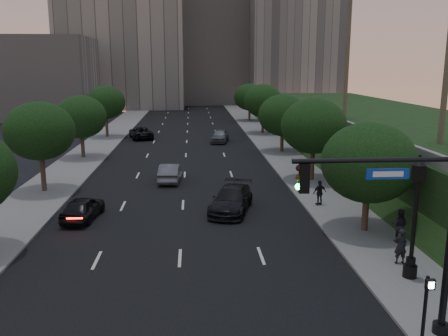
{
  "coord_description": "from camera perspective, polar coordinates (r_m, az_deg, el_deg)",
  "views": [
    {
      "loc": [
        0.69,
        -16.75,
        9.24
      ],
      "look_at": [
        2.44,
        9.07,
        3.6
      ],
      "focal_mm": 38.0,
      "sensor_mm": 36.0,
      "label": 1
    }
  ],
  "objects": [
    {
      "name": "tree_right_b",
      "position": [
        38.28,
        10.74,
        4.99
      ],
      "size": [
        5.2,
        5.2,
        6.74
      ],
      "color": "#38281C",
      "rests_on": "ground"
    },
    {
      "name": "ground",
      "position": [
        19.14,
        -5.69,
        -16.64
      ],
      "size": [
        160.0,
        160.0,
        0.0
      ],
      "primitive_type": "plane",
      "color": "black",
      "rests_on": "ground"
    },
    {
      "name": "office_block_mid",
      "position": [
        118.93,
        -1.36,
        14.11
      ],
      "size": [
        22.0,
        18.0,
        26.0
      ],
      "primitive_type": "cube",
      "color": "#A8A49A",
      "rests_on": "ground"
    },
    {
      "name": "sedan_mid_left",
      "position": [
        38.52,
        -6.51,
        -0.53
      ],
      "size": [
        1.81,
        4.59,
        1.49
      ],
      "primitive_type": "imported",
      "rotation": [
        0.0,
        0.0,
        3.09
      ],
      "color": "#53555A",
      "rests_on": "ground"
    },
    {
      "name": "tree_left_b",
      "position": [
        36.74,
        -21.3,
        4.16
      ],
      "size": [
        5.0,
        5.0,
        6.71
      ],
      "color": "#38281C",
      "rests_on": "ground"
    },
    {
      "name": "tree_right_a",
      "position": [
        27.06,
        17.01,
        0.63
      ],
      "size": [
        5.2,
        5.2,
        6.24
      ],
      "color": "#38281C",
      "rests_on": "ground"
    },
    {
      "name": "sedan_far_right",
      "position": [
        57.73,
        -0.48,
        3.89
      ],
      "size": [
        2.77,
        4.97,
        1.6
      ],
      "primitive_type": "imported",
      "rotation": [
        0.0,
        0.0,
        -0.2
      ],
      "color": "#56575D",
      "rests_on": "ground"
    },
    {
      "name": "tree_left_d",
      "position": [
        62.89,
        -14.06,
        7.68
      ],
      "size": [
        5.0,
        5.0,
        6.71
      ],
      "color": "#38281C",
      "rests_on": "ground"
    },
    {
      "name": "embankment",
      "position": [
        50.09,
        21.38,
        3.14
      ],
      "size": [
        18.0,
        90.0,
        4.0
      ],
      "primitive_type": "cube",
      "color": "black",
      "rests_on": "ground"
    },
    {
      "name": "street_lamp",
      "position": [
        21.94,
        21.9,
        -6.15
      ],
      "size": [
        0.64,
        0.64,
        5.62
      ],
      "color": "black",
      "rests_on": "ground"
    },
    {
      "name": "pedestrian_b",
      "position": [
        26.56,
        20.36,
        -6.5
      ],
      "size": [
        1.08,
        1.0,
        1.77
      ],
      "primitive_type": "imported",
      "rotation": [
        0.0,
        0.0,
        2.64
      ],
      "color": "black",
      "rests_on": "sidewalk_right"
    },
    {
      "name": "office_block_right",
      "position": [
        115.47,
        8.11,
        16.53
      ],
      "size": [
        20.0,
        22.0,
        36.0
      ],
      "primitive_type": "cube",
      "color": "gray",
      "rests_on": "ground"
    },
    {
      "name": "tree_right_c",
      "position": [
        50.94,
        7.06,
        6.32
      ],
      "size": [
        5.2,
        5.2,
        6.24
      ],
      "color": "#38281C",
      "rests_on": "ground"
    },
    {
      "name": "office_block_filler",
      "position": [
        90.79,
        -21.32,
        10.06
      ],
      "size": [
        18.0,
        16.0,
        14.0
      ],
      "primitive_type": "cube",
      "color": "#A8A49A",
      "rests_on": "ground"
    },
    {
      "name": "pedestrian_signal",
      "position": [
        17.53,
        23.16,
        -14.73
      ],
      "size": [
        0.3,
        0.33,
        2.5
      ],
      "color": "black",
      "rests_on": "ground"
    },
    {
      "name": "sidewalk_left",
      "position": [
        48.88,
        -16.74,
        0.96
      ],
      "size": [
        4.5,
        140.0,
        0.15
      ],
      "primitive_type": "cube",
      "color": "slate",
      "rests_on": "ground"
    },
    {
      "name": "office_block_left",
      "position": [
        109.95,
        -12.0,
        15.57
      ],
      "size": [
        26.0,
        20.0,
        32.0
      ],
      "primitive_type": "cube",
      "color": "gray",
      "rests_on": "ground"
    },
    {
      "name": "pedestrian_a",
      "position": [
        23.8,
        20.46,
        -8.8
      ],
      "size": [
        0.63,
        0.43,
        1.69
      ],
      "primitive_type": "imported",
      "rotation": [
        0.0,
        0.0,
        3.19
      ],
      "color": "black",
      "rests_on": "sidewalk_right"
    },
    {
      "name": "tree_left_c",
      "position": [
        49.26,
        -16.84,
        5.91
      ],
      "size": [
        5.0,
        5.0,
        6.34
      ],
      "color": "#38281C",
      "rests_on": "ground"
    },
    {
      "name": "sedan_near_left",
      "position": [
        30.2,
        -16.63,
        -4.62
      ],
      "size": [
        2.23,
        4.42,
        1.44
      ],
      "primitive_type": "imported",
      "rotation": [
        0.0,
        0.0,
        3.01
      ],
      "color": "black",
      "rests_on": "ground"
    },
    {
      "name": "sedan_near_right",
      "position": [
        30.46,
        0.89,
        -3.82
      ],
      "size": [
        3.61,
        5.84,
        1.58
      ],
      "primitive_type": "imported",
      "rotation": [
        0.0,
        0.0,
        -0.28
      ],
      "color": "black",
      "rests_on": "ground"
    },
    {
      "name": "sidewalk_right",
      "position": [
        48.59,
        7.54,
        1.32
      ],
      "size": [
        4.5,
        140.0,
        0.15
      ],
      "primitive_type": "cube",
      "color": "slate",
      "rests_on": "ground"
    },
    {
      "name": "parapet_wall",
      "position": [
        46.81,
        12.1,
        6.03
      ],
      "size": [
        0.35,
        90.0,
        0.7
      ],
      "primitive_type": "cube",
      "color": "slate",
      "rests_on": "embankment"
    },
    {
      "name": "tree_right_e",
      "position": [
        79.51,
        3.1,
        8.52
      ],
      "size": [
        5.2,
        5.2,
        6.24
      ],
      "color": "#38281C",
      "rests_on": "ground"
    },
    {
      "name": "road_surface",
      "position": [
        47.66,
        -4.63,
        1.09
      ],
      "size": [
        16.0,
        140.0,
        0.02
      ],
      "primitive_type": "cube",
      "color": "black",
      "rests_on": "ground"
    },
    {
      "name": "tree_right_d",
      "position": [
        64.64,
        4.73,
        8.07
      ],
      "size": [
        5.2,
        5.2,
        6.74
      ],
      "color": "#38281C",
      "rests_on": "ground"
    },
    {
      "name": "pedestrian_c",
      "position": [
        31.99,
        11.44,
        -2.92
      ],
      "size": [
        1.05,
        0.69,
        1.66
      ],
      "primitive_type": "imported",
      "rotation": [
        0.0,
        0.0,
        3.46
      ],
      "color": "black",
      "rests_on": "sidewalk_right"
    },
    {
      "name": "traffic_signal_mast",
      "position": [
        17.04,
        22.37,
        -7.75
      ],
      "size": [
        5.68,
        0.56,
        7.0
      ],
      "color": "black",
      "rests_on": "ground"
    },
    {
      "name": "sedan_far_left",
      "position": [
        61.7,
        -9.96,
        4.22
      ],
      "size": [
        3.81,
        5.98,
        1.54
      ],
      "primitive_type": "imported",
      "rotation": [
        0.0,
        0.0,
        3.39
      ],
      "color": "black",
      "rests_on": "ground"
    }
  ]
}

